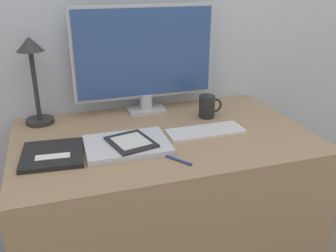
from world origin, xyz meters
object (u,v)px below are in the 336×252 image
(monitor, at_px, (145,57))
(coffee_mug, at_px, (207,106))
(desk_lamp, at_px, (33,69))
(notebook, at_px, (53,154))
(laptop, at_px, (127,145))
(keyboard, at_px, (205,131))
(ereader, at_px, (131,142))
(pen, at_px, (176,159))

(monitor, relative_size, coffee_mug, 5.95)
(desk_lamp, height_order, notebook, desk_lamp)
(notebook, height_order, coffee_mug, coffee_mug)
(laptop, bearing_deg, coffee_mug, 26.46)
(keyboard, xyz_separation_m, ereader, (-0.33, -0.06, 0.02))
(laptop, relative_size, coffee_mug, 2.87)
(notebook, bearing_deg, monitor, 39.27)
(keyboard, distance_m, laptop, 0.35)
(laptop, relative_size, ereader, 1.54)
(desk_lamp, bearing_deg, monitor, 1.17)
(keyboard, relative_size, desk_lamp, 0.84)
(monitor, relative_size, laptop, 2.07)
(laptop, height_order, desk_lamp, desk_lamp)
(laptop, height_order, notebook, laptop)
(monitor, bearing_deg, ereader, -112.61)
(laptop, bearing_deg, ereader, -39.91)
(laptop, bearing_deg, notebook, 177.35)
(coffee_mug, bearing_deg, monitor, 145.46)
(monitor, height_order, laptop, monitor)
(notebook, relative_size, coffee_mug, 2.24)
(ereader, relative_size, pen, 1.84)
(laptop, relative_size, notebook, 1.28)
(laptop, height_order, pen, laptop)
(desk_lamp, bearing_deg, notebook, -83.58)
(monitor, bearing_deg, notebook, -140.73)
(monitor, xyz_separation_m, keyboard, (0.17, -0.34, -0.26))
(notebook, relative_size, pen, 2.21)
(desk_lamp, xyz_separation_m, pen, (0.46, -0.52, -0.24))
(pen, bearing_deg, keyboard, 45.06)
(pen, bearing_deg, coffee_mug, 52.75)
(ereader, bearing_deg, laptop, 140.09)
(keyboard, xyz_separation_m, laptop, (-0.34, -0.04, 0.00))
(monitor, relative_size, notebook, 2.66)
(keyboard, xyz_separation_m, pen, (-0.20, -0.20, -0.00))
(monitor, height_order, notebook, monitor)
(keyboard, height_order, ereader, ereader)
(desk_lamp, bearing_deg, keyboard, -26.46)
(desk_lamp, distance_m, coffee_mug, 0.78)
(desk_lamp, bearing_deg, coffee_mug, -12.22)
(monitor, bearing_deg, laptop, -114.99)
(ereader, bearing_deg, desk_lamp, 130.54)
(ereader, height_order, coffee_mug, coffee_mug)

